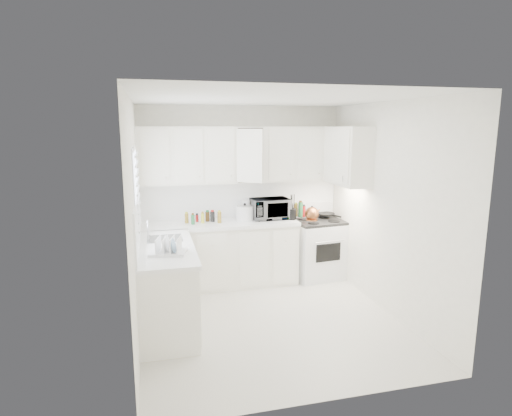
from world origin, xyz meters
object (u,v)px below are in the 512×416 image
object	(u,v)px
stove	(318,241)
dish_rack	(168,244)
tea_kettle	(312,213)
utensil_crock	(292,207)
rice_cooker	(245,212)
microwave	(270,206)

from	to	relation	value
stove	dish_rack	distance (m)	2.73
tea_kettle	utensil_crock	size ratio (longest dim) A/B	0.65
dish_rack	rice_cooker	bearing A→B (deg)	64.90
dish_rack	stove	bearing A→B (deg)	44.85
utensil_crock	dish_rack	bearing A→B (deg)	-144.65
tea_kettle	microwave	size ratio (longest dim) A/B	0.46
tea_kettle	microwave	xyz separation A→B (m)	(-0.57, 0.23, 0.08)
stove	tea_kettle	xyz separation A→B (m)	(-0.18, -0.16, 0.48)
tea_kettle	rice_cooker	size ratio (longest dim) A/B	0.99
utensil_crock	stove	bearing A→B (deg)	8.08
dish_rack	microwave	bearing A→B (deg)	57.02
stove	tea_kettle	bearing A→B (deg)	-144.80
stove	dish_rack	world-z (taller)	dish_rack
utensil_crock	dish_rack	distance (m)	2.27
stove	dish_rack	size ratio (longest dim) A/B	3.05
tea_kettle	microwave	world-z (taller)	microwave
microwave	utensil_crock	xyz separation A→B (m)	(0.30, -0.13, 0.01)
stove	rice_cooker	xyz separation A→B (m)	(-1.14, 0.05, 0.50)
stove	microwave	world-z (taller)	microwave
dish_rack	utensil_crock	bearing A→B (deg)	49.30
rice_cooker	utensil_crock	world-z (taller)	utensil_crock
tea_kettle	utensil_crock	distance (m)	0.30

